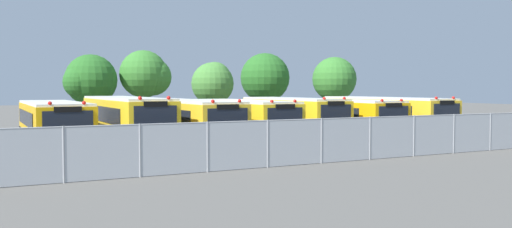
{
  "coord_description": "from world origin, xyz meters",
  "views": [
    {
      "loc": [
        -13.47,
        -28.34,
        3.13
      ],
      "look_at": [
        0.91,
        0.0,
        1.6
      ],
      "focal_mm": 37.19,
      "sensor_mm": 36.0,
      "label": 1
    }
  ],
  "objects": [
    {
      "name": "school_bus_1",
      "position": [
        -6.91,
        0.11,
        1.47
      ],
      "size": [
        2.56,
        11.4,
        2.8
      ],
      "rotation": [
        0.0,
        0.0,
        3.15
      ],
      "color": "yellow",
      "rests_on": "ground_plane"
    },
    {
      "name": "school_bus_3",
      "position": [
        -0.08,
        -0.2,
        1.36
      ],
      "size": [
        2.6,
        10.14,
        2.57
      ],
      "rotation": [
        0.0,
        0.0,
        3.15
      ],
      "color": "yellow",
      "rests_on": "ground_plane"
    },
    {
      "name": "ground_plane",
      "position": [
        0.0,
        0.0,
        0.0
      ],
      "size": [
        160.0,
        160.0,
        0.0
      ],
      "primitive_type": "plane",
      "color": "#595651"
    },
    {
      "name": "tree_3",
      "position": [
        2.61,
        10.88,
        3.65
      ],
      "size": [
        3.39,
        3.39,
        5.25
      ],
      "color": "#4C3823",
      "rests_on": "ground_plane"
    },
    {
      "name": "school_bus_5",
      "position": [
        6.97,
        0.02,
        1.35
      ],
      "size": [
        2.77,
        11.02,
        2.55
      ],
      "rotation": [
        0.0,
        0.0,
        3.12
      ],
      "color": "#EAA80C",
      "rests_on": "ground_plane"
    },
    {
      "name": "school_bus_6",
      "position": [
        10.6,
        -0.22,
        1.4
      ],
      "size": [
        2.66,
        11.33,
        2.66
      ],
      "rotation": [
        0.0,
        0.0,
        3.13
      ],
      "color": "yellow",
      "rests_on": "ground_plane"
    },
    {
      "name": "tree_2",
      "position": [
        -2.96,
        10.25,
        4.12
      ],
      "size": [
        3.77,
        3.51,
        5.96
      ],
      "color": "#4C3823",
      "rests_on": "ground_plane"
    },
    {
      "name": "school_bus_2",
      "position": [
        -3.52,
        0.04,
        1.39
      ],
      "size": [
        2.71,
        11.65,
        2.63
      ],
      "rotation": [
        0.0,
        0.0,
        3.15
      ],
      "color": "yellow",
      "rests_on": "ground_plane"
    },
    {
      "name": "tree_4",
      "position": [
        7.89,
        12.03,
        4.02
      ],
      "size": [
        4.23,
        4.23,
        6.18
      ],
      "color": "#4C3823",
      "rests_on": "ground_plane"
    },
    {
      "name": "school_bus_4",
      "position": [
        3.55,
        0.17,
        1.41
      ],
      "size": [
        2.52,
        9.62,
        2.68
      ],
      "rotation": [
        0.0,
        0.0,
        3.14
      ],
      "color": "yellow",
      "rests_on": "ground_plane"
    },
    {
      "name": "tree_1",
      "position": [
        -7.11,
        10.12,
        3.68
      ],
      "size": [
        3.77,
        3.63,
        5.54
      ],
      "color": "#4C3823",
      "rests_on": "ground_plane"
    },
    {
      "name": "tree_5",
      "position": [
        13.73,
        10.12,
        3.89
      ],
      "size": [
        3.88,
        3.88,
        5.9
      ],
      "color": "#4C3823",
      "rests_on": "ground_plane"
    },
    {
      "name": "school_bus_0",
      "position": [
        -10.51,
        0.12,
        1.37
      ],
      "size": [
        2.77,
        9.71,
        2.59
      ],
      "rotation": [
        0.0,
        0.0,
        3.16
      ],
      "color": "#EAA80C",
      "rests_on": "ground_plane"
    },
    {
      "name": "chainlink_fence",
      "position": [
        0.2,
        -9.95,
        0.99
      ],
      "size": [
        28.1,
        0.07,
        1.9
      ],
      "color": "#9EA0A3",
      "rests_on": "ground_plane"
    }
  ]
}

